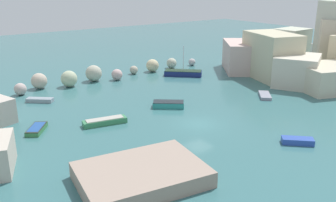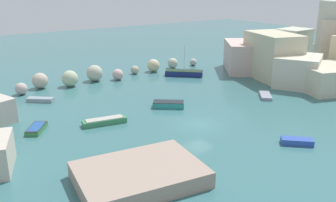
{
  "view_description": "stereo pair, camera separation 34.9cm",
  "coord_description": "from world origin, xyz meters",
  "px_view_note": "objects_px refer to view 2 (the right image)",
  "views": [
    {
      "loc": [
        -22.45,
        -26.44,
        13.73
      ],
      "look_at": [
        0.0,
        5.43,
        1.0
      ],
      "focal_mm": 39.08,
      "sensor_mm": 36.0,
      "label": 1
    },
    {
      "loc": [
        -22.16,
        -26.64,
        13.73
      ],
      "look_at": [
        0.0,
        5.43,
        1.0
      ],
      "focal_mm": 39.08,
      "sensor_mm": 36.0,
      "label": 2
    }
  ],
  "objects_px": {
    "moored_boat_0": "(184,73)",
    "moored_boat_6": "(105,121)",
    "moored_boat_1": "(265,96)",
    "moored_boat_3": "(169,104)",
    "moored_boat_7": "(40,100)",
    "moored_boat_4": "(297,141)",
    "stone_dock": "(139,175)",
    "moored_boat_8": "(36,128)"
  },
  "relations": [
    {
      "from": "moored_boat_0",
      "to": "moored_boat_6",
      "type": "height_order",
      "value": "moored_boat_0"
    },
    {
      "from": "moored_boat_0",
      "to": "moored_boat_3",
      "type": "relative_size",
      "value": 1.45
    },
    {
      "from": "moored_boat_4",
      "to": "moored_boat_3",
      "type": "bearing_deg",
      "value": -32.86
    },
    {
      "from": "moored_boat_1",
      "to": "moored_boat_3",
      "type": "relative_size",
      "value": 0.86
    },
    {
      "from": "moored_boat_0",
      "to": "moored_boat_8",
      "type": "xyz_separation_m",
      "value": [
        -24.91,
        -9.32,
        -0.18
      ]
    },
    {
      "from": "stone_dock",
      "to": "moored_boat_0",
      "type": "height_order",
      "value": "moored_boat_0"
    },
    {
      "from": "moored_boat_3",
      "to": "moored_boat_8",
      "type": "relative_size",
      "value": 1.16
    },
    {
      "from": "moored_boat_4",
      "to": "stone_dock",
      "type": "bearing_deg",
      "value": 34.14
    },
    {
      "from": "moored_boat_1",
      "to": "moored_boat_7",
      "type": "bearing_deg",
      "value": -78.89
    },
    {
      "from": "moored_boat_8",
      "to": "moored_boat_7",
      "type": "bearing_deg",
      "value": -164.29
    },
    {
      "from": "moored_boat_1",
      "to": "moored_boat_6",
      "type": "distance_m",
      "value": 20.72
    },
    {
      "from": "moored_boat_0",
      "to": "moored_boat_7",
      "type": "xyz_separation_m",
      "value": [
        -21.91,
        -0.35,
        -0.19
      ]
    },
    {
      "from": "stone_dock",
      "to": "moored_boat_4",
      "type": "distance_m",
      "value": 14.98
    },
    {
      "from": "moored_boat_0",
      "to": "moored_boat_3",
      "type": "height_order",
      "value": "moored_boat_0"
    },
    {
      "from": "stone_dock",
      "to": "moored_boat_4",
      "type": "xyz_separation_m",
      "value": [
        14.78,
        -2.36,
        -0.33
      ]
    },
    {
      "from": "moored_boat_3",
      "to": "moored_boat_8",
      "type": "xyz_separation_m",
      "value": [
        -14.5,
        1.51,
        -0.1
      ]
    },
    {
      "from": "moored_boat_6",
      "to": "moored_boat_7",
      "type": "bearing_deg",
      "value": -63.74
    },
    {
      "from": "moored_boat_3",
      "to": "moored_boat_4",
      "type": "bearing_deg",
      "value": -38.27
    },
    {
      "from": "moored_boat_0",
      "to": "moored_boat_8",
      "type": "relative_size",
      "value": 1.69
    },
    {
      "from": "moored_boat_6",
      "to": "moored_boat_7",
      "type": "height_order",
      "value": "moored_boat_6"
    },
    {
      "from": "moored_boat_6",
      "to": "moored_boat_7",
      "type": "xyz_separation_m",
      "value": [
        -3.19,
        11.09,
        -0.06
      ]
    },
    {
      "from": "moored_boat_3",
      "to": "moored_boat_8",
      "type": "distance_m",
      "value": 14.58
    },
    {
      "from": "moored_boat_3",
      "to": "moored_boat_0",
      "type": "bearing_deg",
      "value": 83.95
    },
    {
      "from": "moored_boat_1",
      "to": "moored_boat_8",
      "type": "xyz_separation_m",
      "value": [
        -26.67,
        5.23,
        0.06
      ]
    },
    {
      "from": "moored_boat_3",
      "to": "moored_boat_6",
      "type": "distance_m",
      "value": 8.33
    },
    {
      "from": "moored_boat_4",
      "to": "moored_boat_8",
      "type": "height_order",
      "value": "moored_boat_4"
    },
    {
      "from": "stone_dock",
      "to": "moored_boat_6",
      "type": "xyz_separation_m",
      "value": [
        2.81,
        11.79,
        -0.3
      ]
    },
    {
      "from": "moored_boat_0",
      "to": "moored_boat_1",
      "type": "relative_size",
      "value": 1.69
    },
    {
      "from": "moored_boat_1",
      "to": "moored_boat_3",
      "type": "xyz_separation_m",
      "value": [
        -12.17,
        3.71,
        0.16
      ]
    },
    {
      "from": "moored_boat_4",
      "to": "moored_boat_0",
      "type": "bearing_deg",
      "value": -61.57
    },
    {
      "from": "stone_dock",
      "to": "moored_boat_3",
      "type": "relative_size",
      "value": 2.37
    },
    {
      "from": "stone_dock",
      "to": "moored_boat_1",
      "type": "xyz_separation_m",
      "value": [
        23.3,
        8.68,
        -0.41
      ]
    },
    {
      "from": "moored_boat_4",
      "to": "moored_boat_7",
      "type": "xyz_separation_m",
      "value": [
        -15.16,
        25.24,
        -0.03
      ]
    },
    {
      "from": "stone_dock",
      "to": "moored_boat_6",
      "type": "distance_m",
      "value": 12.12
    },
    {
      "from": "moored_boat_6",
      "to": "moored_boat_8",
      "type": "xyz_separation_m",
      "value": [
        -6.19,
        2.12,
        -0.05
      ]
    },
    {
      "from": "moored_boat_7",
      "to": "moored_boat_4",
      "type": "bearing_deg",
      "value": 160.95
    },
    {
      "from": "moored_boat_7",
      "to": "stone_dock",
      "type": "bearing_deg",
      "value": 130.9
    },
    {
      "from": "moored_boat_3",
      "to": "moored_boat_7",
      "type": "distance_m",
      "value": 15.57
    },
    {
      "from": "stone_dock",
      "to": "moored_boat_0",
      "type": "distance_m",
      "value": 31.68
    },
    {
      "from": "moored_boat_1",
      "to": "moored_boat_4",
      "type": "distance_m",
      "value": 13.94
    },
    {
      "from": "stone_dock",
      "to": "moored_boat_0",
      "type": "xyz_separation_m",
      "value": [
        21.54,
        23.23,
        -0.17
      ]
    },
    {
      "from": "moored_boat_0",
      "to": "moored_boat_4",
      "type": "distance_m",
      "value": 26.47
    }
  ]
}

